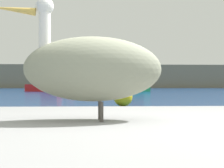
{
  "coord_description": "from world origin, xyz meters",
  "views": [
    {
      "loc": [
        -0.79,
        -2.18,
        0.9
      ],
      "look_at": [
        0.4,
        23.15,
        0.95
      ],
      "focal_mm": 49.14,
      "sensor_mm": 36.0,
      "label": 1
    }
  ],
  "objects_px": {
    "fishing_boat_green": "(133,83)",
    "mooring_buoy": "(123,97)",
    "pelican": "(92,68)",
    "fishing_boat_red": "(50,84)"
  },
  "relations": [
    {
      "from": "mooring_buoy",
      "to": "pelican",
      "type": "bearing_deg",
      "value": -96.11
    },
    {
      "from": "pelican",
      "to": "fishing_boat_green",
      "type": "height_order",
      "value": "fishing_boat_green"
    },
    {
      "from": "fishing_boat_green",
      "to": "mooring_buoy",
      "type": "relative_size",
      "value": 7.26
    },
    {
      "from": "pelican",
      "to": "fishing_boat_green",
      "type": "xyz_separation_m",
      "value": [
        4.59,
        36.44,
        0.03
      ]
    },
    {
      "from": "pelican",
      "to": "mooring_buoy",
      "type": "bearing_deg",
      "value": -99.65
    },
    {
      "from": "pelican",
      "to": "fishing_boat_red",
      "type": "relative_size",
      "value": 0.21
    },
    {
      "from": "pelican",
      "to": "fishing_boat_red",
      "type": "xyz_separation_m",
      "value": [
        -6.1,
        37.5,
        -0.12
      ]
    },
    {
      "from": "fishing_boat_red",
      "to": "fishing_boat_green",
      "type": "bearing_deg",
      "value": 17.28
    },
    {
      "from": "mooring_buoy",
      "to": "fishing_boat_green",
      "type": "bearing_deg",
      "value": 82.41
    },
    {
      "from": "fishing_boat_red",
      "to": "fishing_boat_green",
      "type": "xyz_separation_m",
      "value": [
        10.69,
        -1.06,
        0.16
      ]
    }
  ]
}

